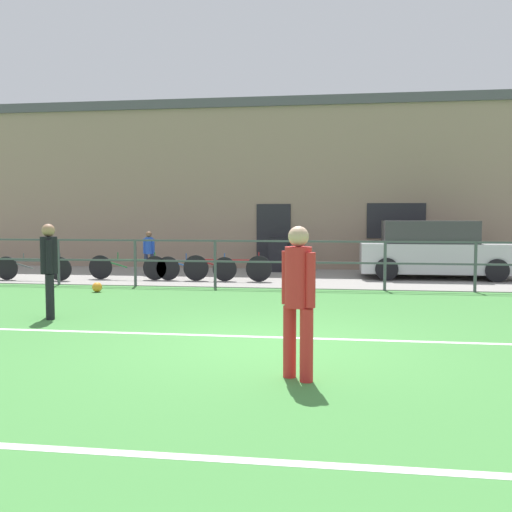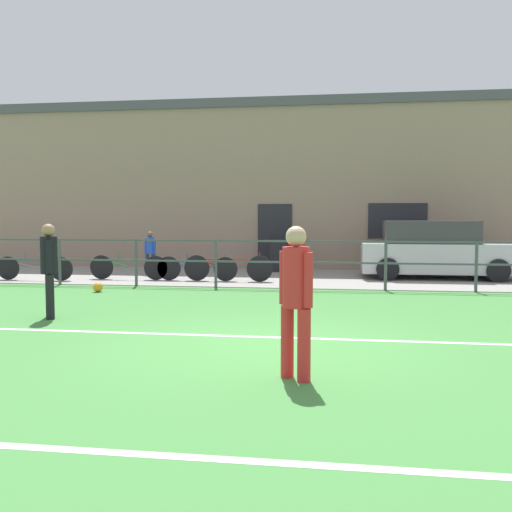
% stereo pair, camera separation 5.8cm
% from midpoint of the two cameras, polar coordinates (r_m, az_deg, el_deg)
% --- Properties ---
extents(ground, '(60.00, 44.00, 0.04)m').
position_cam_midpoint_polar(ground, '(7.98, 1.09, -8.73)').
color(ground, '#42843D').
extents(field_line_touchline, '(36.00, 0.11, 0.00)m').
position_cam_midpoint_polar(field_line_touchline, '(8.42, 1.50, -7.90)').
color(field_line_touchline, white).
rests_on(field_line_touchline, ground).
extents(field_line_hash, '(36.00, 0.11, 0.00)m').
position_cam_midpoint_polar(field_line_hash, '(4.45, -5.52, -18.96)').
color(field_line_hash, white).
rests_on(field_line_hash, ground).
extents(pavement_strip, '(48.00, 5.00, 0.02)m').
position_cam_midpoint_polar(pavement_strip, '(16.34, 4.95, -2.10)').
color(pavement_strip, gray).
rests_on(pavement_strip, ground).
extents(perimeter_fence, '(36.07, 0.07, 1.15)m').
position_cam_midpoint_polar(perimeter_fence, '(13.79, 4.32, -0.14)').
color(perimeter_fence, '#474C51').
rests_on(perimeter_fence, ground).
extents(clubhouse_facade, '(28.00, 2.56, 5.50)m').
position_cam_midpoint_polar(clubhouse_facade, '(19.97, 5.67, 6.89)').
color(clubhouse_facade, gray).
rests_on(clubhouse_facade, ground).
extents(player_goalkeeper, '(0.28, 0.39, 1.59)m').
position_cam_midpoint_polar(player_goalkeeper, '(10.41, -19.35, -0.82)').
color(player_goalkeeper, black).
rests_on(player_goalkeeper, ground).
extents(player_striker, '(0.37, 0.31, 1.62)m').
position_cam_midpoint_polar(player_striker, '(6.16, 4.16, -3.60)').
color(player_striker, red).
rests_on(player_striker, ground).
extents(soccer_ball_match, '(0.22, 0.22, 0.22)m').
position_cam_midpoint_polar(soccer_ball_match, '(13.75, -15.03, -2.94)').
color(soccer_ball_match, orange).
rests_on(soccer_ball_match, ground).
extents(spectator_child, '(0.34, 0.22, 1.25)m').
position_cam_midpoint_polar(spectator_child, '(17.33, -10.18, 0.58)').
color(spectator_child, '#232D4C').
rests_on(spectator_child, pavement_strip).
extents(parked_car_red, '(4.09, 1.90, 1.57)m').
position_cam_midpoint_polar(parked_car_red, '(16.81, 17.14, 0.48)').
color(parked_car_red, '#B7B7BC').
rests_on(parked_car_red, pavement_strip).
extents(bicycle_parked_1, '(2.16, 0.04, 0.73)m').
position_cam_midpoint_polar(bicycle_parked_1, '(15.45, -5.67, -1.19)').
color(bicycle_parked_1, black).
rests_on(bicycle_parked_1, pavement_strip).
extents(bicycle_parked_2, '(2.34, 0.04, 0.77)m').
position_cam_midpoint_polar(bicycle_parked_2, '(15.27, -2.66, -1.15)').
color(bicycle_parked_2, black).
rests_on(bicycle_parked_2, pavement_strip).
extents(bicycle_parked_3, '(2.16, 0.04, 0.74)m').
position_cam_midpoint_polar(bicycle_parked_3, '(16.01, -12.22, -1.05)').
color(bicycle_parked_3, black).
rests_on(bicycle_parked_3, pavement_strip).
extents(bicycle_parked_4, '(2.14, 0.04, 0.73)m').
position_cam_midpoint_polar(bicycle_parked_4, '(16.57, -20.68, -1.09)').
color(bicycle_parked_4, black).
rests_on(bicycle_parked_4, pavement_strip).
extents(trash_bin_0, '(0.60, 0.51, 1.04)m').
position_cam_midpoint_polar(trash_bin_0, '(17.89, 2.43, 0.15)').
color(trash_bin_0, black).
rests_on(trash_bin_0, pavement_strip).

